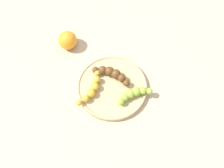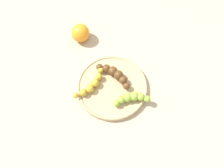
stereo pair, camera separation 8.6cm
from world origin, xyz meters
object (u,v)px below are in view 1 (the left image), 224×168
Objects in this scene: fruit_bowl at (112,87)px; banana_spotted at (92,89)px; banana_green at (134,94)px; orange_fruit at (68,40)px; banana_overripe at (112,74)px.

fruit_bowl is 2.04× the size of banana_spotted.
banana_green reaches higher than banana_spotted.
orange_fruit is (-0.00, 0.24, 0.00)m from banana_spotted.
banana_overripe is 1.63× the size of orange_fruit.
orange_fruit is at bearing 143.39° from banana_spotted.
fruit_bowl is 3.50× the size of orange_fruit.
fruit_bowl is 0.27m from orange_fruit.
orange_fruit is at bearing 107.69° from fruit_bowl.
banana_green is 1.07× the size of banana_spotted.
orange_fruit reaches higher than banana_spotted.
banana_green is 0.35m from orange_fruit.
fruit_bowl is at bearing 42.39° from banana_green.
banana_overripe is (-0.04, 0.11, 0.00)m from banana_green.
banana_green is 0.11m from banana_overripe.
banana_overripe reaches higher than fruit_bowl.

